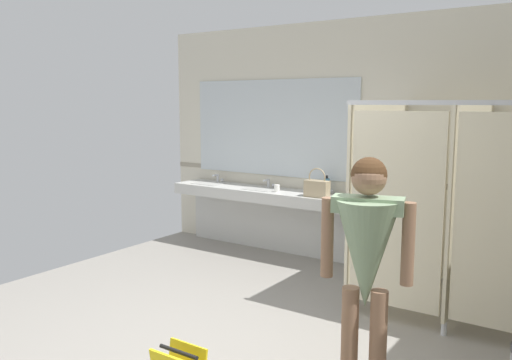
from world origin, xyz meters
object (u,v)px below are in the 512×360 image
Objects in this scene: person_standing at (366,253)px; soap_dispenser at (327,186)px; paper_cup at (277,188)px; handbag at (317,188)px.

soap_dispenser is at bearing 121.07° from person_standing.
paper_cup is (-2.25, 2.54, -0.13)m from person_standing.
person_standing is at bearing -48.50° from paper_cup.
soap_dispenser is 0.62m from paper_cup.
soap_dispenser is 2.47× the size of paper_cup.
paper_cup is (-0.58, 0.04, -0.07)m from handbag.
handbag is 1.55× the size of soap_dispenser.
handbag is at bearing 123.65° from person_standing.
person_standing is 3.00m from handbag.
handbag is 0.29m from soap_dispenser.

